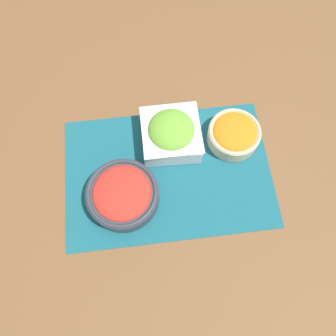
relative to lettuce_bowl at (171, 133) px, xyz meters
The scene contains 5 objects.
ground_plane 0.11m from the lettuce_bowl, 78.15° to the left, with size 3.00×3.00×0.00m, color brown.
placemat 0.11m from the lettuce_bowl, 78.15° to the left, with size 0.56×0.37×0.00m.
lettuce_bowl is the anchor object (origin of this frame).
tomato_bowl 0.21m from the lettuce_bowl, 47.17° to the left, with size 0.18×0.18×0.07m.
carrot_bowl 0.17m from the lettuce_bowl, behind, with size 0.14×0.14×0.06m.
Camera 1 is at (0.04, 0.31, 0.84)m, focal length 35.00 mm.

